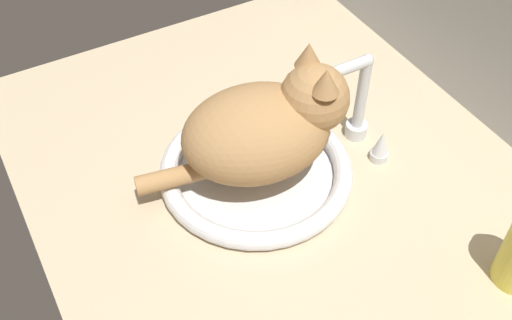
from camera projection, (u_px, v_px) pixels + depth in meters
countertop at (279, 185)px, 106.09cm from camera, size 102.25×80.52×3.00cm
backsplash_wall at (487, 29)px, 106.86cm from camera, size 102.25×2.40×39.33cm
sink_basin at (256, 170)px, 104.49cm from camera, size 32.82×32.82×3.15cm
faucet at (356, 108)px, 107.20cm from camera, size 17.00×11.09×18.00cm
cat at (269, 126)px, 97.96cm from camera, size 22.68×35.92×19.90cm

